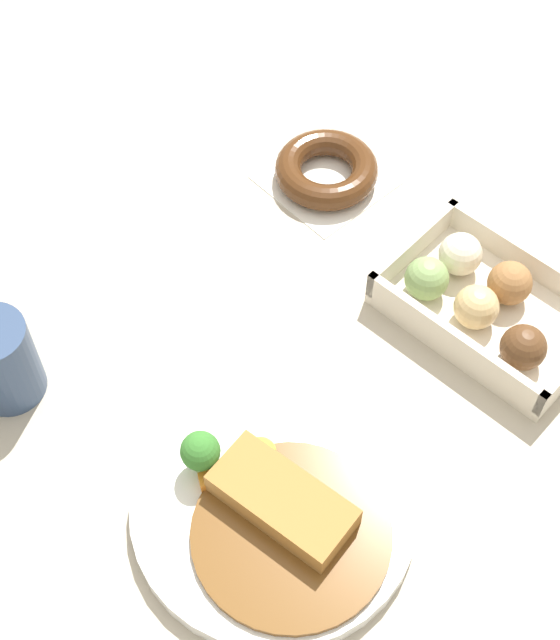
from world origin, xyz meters
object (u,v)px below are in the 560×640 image
(curry_plate, at_px, (274,506))
(chocolate_ring_donut, at_px, (326,170))
(coffee_mug, at_px, (1,360))
(donut_box, at_px, (485,302))

(curry_plate, xyz_separation_m, chocolate_ring_donut, (-0.22, 0.32, 0.00))
(curry_plate, relative_size, coffee_mug, 2.69)
(chocolate_ring_donut, bearing_deg, coffee_mug, -95.87)
(chocolate_ring_donut, relative_size, coffee_mug, 1.44)
(curry_plate, bearing_deg, chocolate_ring_donut, 124.78)
(donut_box, xyz_separation_m, coffee_mug, (-0.27, -0.36, 0.02))
(donut_box, distance_m, coffee_mug, 0.46)
(donut_box, distance_m, chocolate_ring_donut, 0.23)
(curry_plate, xyz_separation_m, donut_box, (0.01, 0.29, 0.01))
(coffee_mug, bearing_deg, curry_plate, 15.64)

